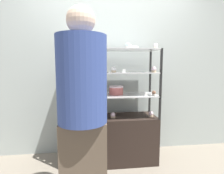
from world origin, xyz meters
name	(u,v)px	position (x,y,z in m)	size (l,w,h in m)	color
ground_plane	(112,161)	(0.00, 0.00, 0.00)	(20.00, 20.00, 0.00)	gray
back_wall	(109,66)	(0.00, 0.35, 1.30)	(8.00, 0.05, 2.60)	#A8B2AD
display_base	(112,139)	(0.00, 0.00, 0.31)	(1.18, 0.42, 0.62)	black
display_riser_lower	(112,96)	(0.00, 0.00, 0.90)	(1.18, 0.42, 0.29)	black
display_riser_middle	(112,74)	(0.00, 0.00, 1.19)	(1.18, 0.42, 0.29)	black
display_riser_upper	(112,51)	(0.00, 0.00, 1.49)	(1.18, 0.42, 0.29)	black
layer_cake_centerpiece	(116,90)	(0.06, 0.02, 0.97)	(0.19, 0.19, 0.11)	#C66660
sheet_cake_frosted	(92,70)	(-0.25, 0.00, 1.24)	(0.23, 0.13, 0.07)	#C66660
cupcake_0	(71,117)	(-0.53, -0.05, 0.66)	(0.06, 0.06, 0.07)	#CCB28C
cupcake_1	(113,115)	(0.01, -0.06, 0.66)	(0.06, 0.06, 0.07)	#CCB28C
cupcake_2	(151,114)	(0.52, -0.05, 0.66)	(0.06, 0.06, 0.07)	#CCB28C
price_tag_0	(104,120)	(-0.12, -0.19, 0.65)	(0.04, 0.00, 0.04)	white
cupcake_3	(70,94)	(-0.53, -0.04, 0.95)	(0.05, 0.05, 0.06)	#CCB28C
cupcake_4	(99,94)	(-0.17, -0.06, 0.95)	(0.05, 0.05, 0.06)	white
cupcake_5	(154,93)	(0.53, -0.11, 0.95)	(0.05, 0.05, 0.06)	beige
price_tag_1	(146,95)	(0.40, -0.19, 0.94)	(0.04, 0.00, 0.04)	white
cupcake_6	(69,70)	(-0.54, -0.05, 1.25)	(0.06, 0.06, 0.07)	#CCB28C
cupcake_7	(114,70)	(0.01, -0.08, 1.25)	(0.06, 0.06, 0.07)	#CCB28C
cupcake_8	(154,70)	(0.53, -0.09, 1.25)	(0.06, 0.06, 0.07)	#CCB28C
price_tag_2	(124,71)	(0.12, -0.19, 1.23)	(0.04, 0.00, 0.04)	white
cupcake_9	(67,45)	(-0.55, -0.05, 1.54)	(0.05, 0.05, 0.07)	#CCB28C
cupcake_10	(98,46)	(-0.17, -0.05, 1.54)	(0.05, 0.05, 0.07)	#CCB28C
cupcake_11	(128,46)	(0.18, -0.09, 1.54)	(0.05, 0.05, 0.07)	white
cupcake_12	(156,46)	(0.54, -0.09, 1.54)	(0.05, 0.05, 0.07)	beige
price_tag_3	(130,46)	(0.19, -0.19, 1.53)	(0.04, 0.00, 0.04)	white
donut_glazed	(133,48)	(0.27, -0.04, 1.52)	(0.13, 0.13, 0.03)	#EFE5CC
customer_figure	(83,107)	(-0.34, -0.79, 0.95)	(0.41, 0.41, 1.77)	brown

